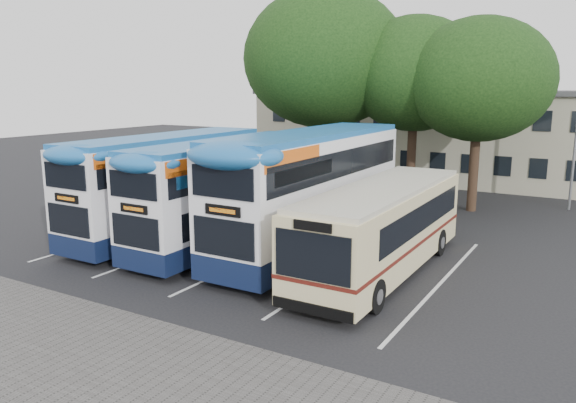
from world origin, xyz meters
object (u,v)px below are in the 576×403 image
Objects in this scene: tree_right at (480,80)px; bus_dd_left at (169,181)px; tree_left at (325,58)px; tree_mid at (415,74)px; bus_single at (383,224)px; bus_dd_right at (312,186)px; bus_dd_mid at (228,188)px.

tree_right is 16.30m from bus_dd_left.
tree_mid is (5.13, 0.89, -0.92)m from tree_left.
tree_left is 15.76m from bus_single.
bus_dd_left reaches higher than bus_single.
bus_dd_right reaches higher than bus_single.
tree_mid is 3.76m from tree_right.
tree_mid is at bearing 74.13° from bus_dd_mid.
tree_right is 12.89m from bus_single.
bus_single is (6.78, -0.13, -0.63)m from bus_dd_mid.
tree_mid is 14.15m from bus_single.
bus_dd_right is at bearing 14.42° from bus_dd_mid.
bus_dd_left is (-1.63, -11.70, -5.62)m from tree_left.
tree_left is 5.29m from tree_mid.
tree_left is at bearing -179.60° from tree_right.
tree_right is 14.46m from bus_dd_mid.
tree_left reaches higher than bus_dd_left.
bus_dd_right is (3.40, 0.87, 0.24)m from bus_dd_mid.
tree_mid reaches higher than tree_right.
bus_dd_right is at bearing 7.78° from bus_dd_left.
tree_mid is 0.97× the size of bus_dd_left.
bus_single is (3.38, -1.00, -0.87)m from bus_dd_right.
bus_single is at bearing -75.81° from tree_mid.
bus_dd_mid is at bearing -105.87° from tree_mid.
bus_dd_right reaches higher than bus_dd_left.
tree_mid reaches higher than bus_dd_right.
bus_dd_left is at bearing -131.52° from tree_right.
tree_left is 13.07m from bus_dd_mid.
bus_dd_right is 1.10× the size of bus_single.
bus_dd_right is at bearing 163.49° from bus_single.
tree_left is 1.16× the size of bus_dd_mid.
bus_dd_right is (-3.82, -10.86, -4.16)m from tree_right.
bus_dd_right is (6.59, 0.90, 0.20)m from bus_dd_left.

